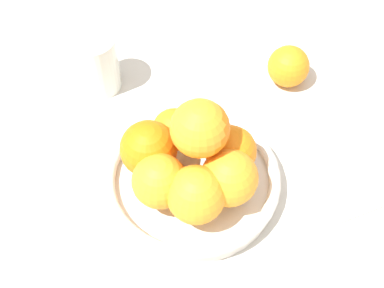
# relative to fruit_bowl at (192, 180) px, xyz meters

# --- Properties ---
(ground_plane) EXTENTS (4.00, 4.00, 0.00)m
(ground_plane) POSITION_rel_fruit_bowl_xyz_m (0.00, 0.00, -0.02)
(ground_plane) COLOR beige
(fruit_bowl) EXTENTS (0.26, 0.26, 0.04)m
(fruit_bowl) POSITION_rel_fruit_bowl_xyz_m (0.00, 0.00, 0.00)
(fruit_bowl) COLOR silver
(fruit_bowl) RESTS_ON ground_plane
(orange_pile) EXTENTS (0.19, 0.19, 0.14)m
(orange_pile) POSITION_rel_fruit_bowl_xyz_m (0.00, 0.00, 0.07)
(orange_pile) COLOR orange
(orange_pile) RESTS_ON fruit_bowl
(stray_orange) EXTENTS (0.07, 0.07, 0.07)m
(stray_orange) POSITION_rel_fruit_bowl_xyz_m (-0.18, 0.21, 0.02)
(stray_orange) COLOR orange
(stray_orange) RESTS_ON ground_plane
(drinking_glass) EXTENTS (0.08, 0.08, 0.10)m
(drinking_glass) POSITION_rel_fruit_bowl_xyz_m (-0.24, -0.11, 0.03)
(drinking_glass) COLOR silver
(drinking_glass) RESTS_ON ground_plane
(napkin_folded) EXTENTS (0.13, 0.13, 0.01)m
(napkin_folded) POSITION_rel_fruit_bowl_xyz_m (0.05, 0.23, -0.01)
(napkin_folded) COLOR beige
(napkin_folded) RESTS_ON ground_plane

